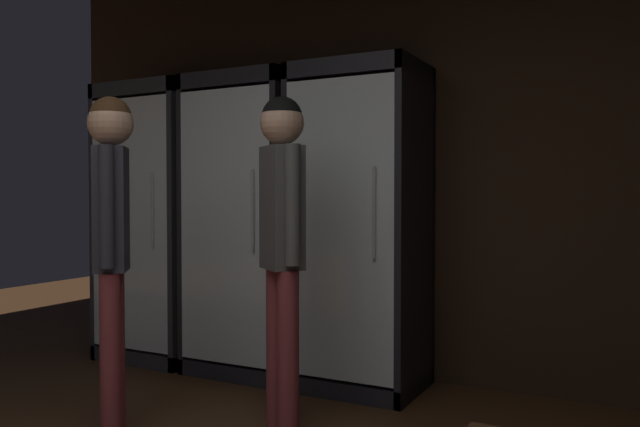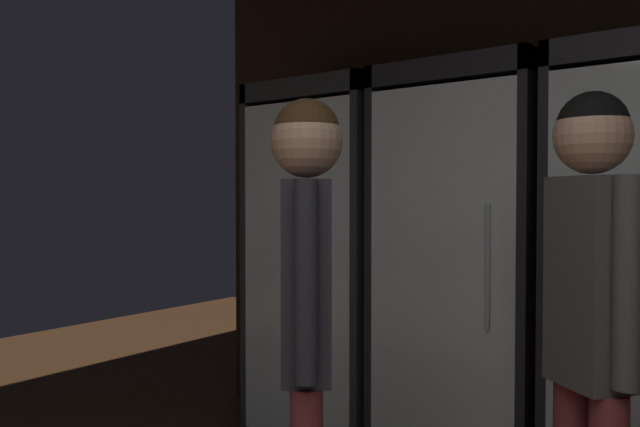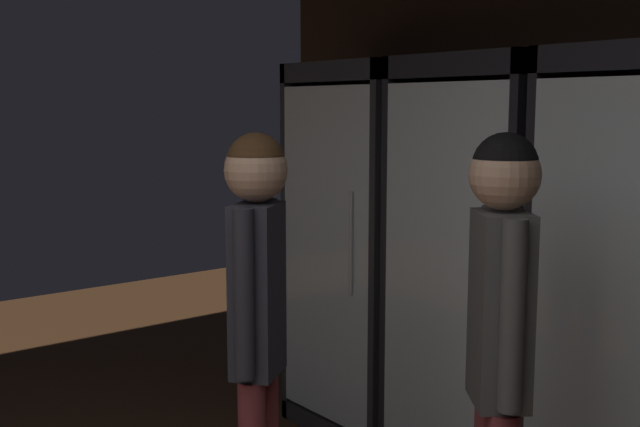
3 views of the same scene
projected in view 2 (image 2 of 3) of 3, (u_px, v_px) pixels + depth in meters
name	position (u px, v px, depth m)	size (l,w,h in m)	color
cooler_far_left	(334.00, 271.00, 3.39)	(0.74, 0.62, 1.93)	#2B2B30
cooler_left	(471.00, 281.00, 2.93)	(0.74, 0.62, 1.93)	black
shopper_near	(591.00, 307.00, 1.79)	(0.29, 0.26, 1.64)	brown
shopper_far	(307.00, 295.00, 1.86)	(0.24, 0.27, 1.63)	brown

